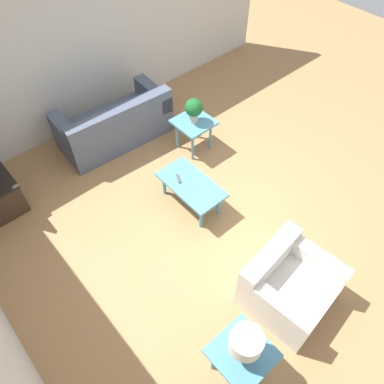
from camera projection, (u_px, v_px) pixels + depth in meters
The scene contains 10 objects.
ground_plane at pixel (224, 209), 5.34m from camera, with size 14.00×14.00×0.00m, color #A87A4C.
wall_right at pixel (91, 38), 5.78m from camera, with size 0.12×7.20×2.70m.
sofa at pixel (116, 125), 6.05m from camera, with size 0.96×1.82×0.81m.
armchair at pixel (288, 285), 4.27m from camera, with size 0.97×1.02×0.72m.
coffee_table at pixel (191, 186), 5.14m from camera, with size 0.97×0.52×0.42m.
side_table_plant at pixel (194, 125), 5.81m from camera, with size 0.56×0.56×0.55m.
side_table_lamp at pixel (242, 355), 3.61m from camera, with size 0.56×0.56×0.55m.
potted_plant at pixel (194, 109), 5.56m from camera, with size 0.27×0.27×0.40m.
table_lamp at pixel (246, 343), 3.34m from camera, with size 0.31×0.31×0.41m.
remote_control at pixel (179, 179), 5.14m from camera, with size 0.16×0.10×0.02m.
Camera 1 is at (-2.12, 2.48, 4.25)m, focal length 35.00 mm.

